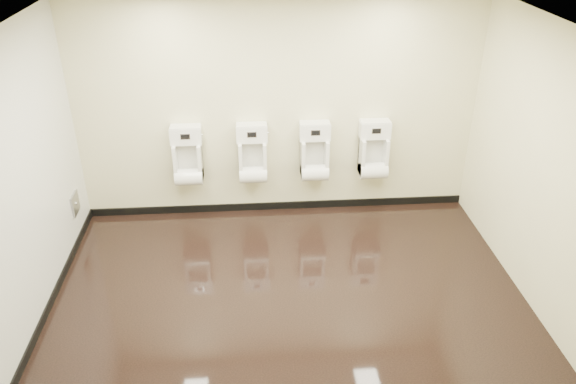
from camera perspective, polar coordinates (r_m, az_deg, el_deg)
name	(u,v)px	position (r m, az deg, el deg)	size (l,w,h in m)	color
ground	(288,290)	(6.18, 0.04, -9.89)	(5.00, 3.50, 0.00)	black
ceiling	(288,27)	(4.94, 0.05, 16.37)	(5.00, 3.50, 0.00)	white
back_wall	(278,111)	(7.02, -1.06, 8.24)	(5.00, 0.02, 2.80)	beige
front_wall	(308,289)	(3.95, 2.01, -9.82)	(5.00, 0.02, 2.80)	beige
left_wall	(23,184)	(5.81, -25.36, 0.74)	(0.02, 3.50, 2.80)	beige
right_wall	(539,166)	(6.12, 24.10, 2.41)	(0.02, 3.50, 2.80)	beige
tile_overlay_left	(23,184)	(5.81, -25.32, 0.74)	(0.01, 3.50, 2.80)	silver
skirting_back	(279,206)	(7.59, -0.96, -1.39)	(5.00, 0.02, 0.10)	black
skirting_left	(53,297)	(6.49, -22.77, -9.82)	(0.02, 3.50, 0.10)	black
access_panel	(75,203)	(7.21, -20.83, -1.09)	(0.04, 0.25, 0.25)	#9E9EA3
urinal_0	(188,160)	(7.15, -10.13, 3.25)	(0.40, 0.30, 0.74)	white
urinal_1	(253,158)	(7.11, -3.62, 3.50)	(0.40, 0.30, 0.74)	white
urinal_2	(315,156)	(7.16, 2.71, 3.71)	(0.40, 0.30, 0.74)	white
urinal_3	(374,154)	(7.28, 8.69, 3.86)	(0.40, 0.30, 0.74)	white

